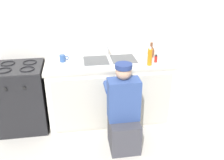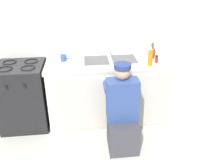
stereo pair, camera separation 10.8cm
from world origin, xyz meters
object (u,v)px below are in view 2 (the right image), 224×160
object	(u,v)px
coffee_mug	(64,58)
vase_decorative	(152,53)
soap_bottle_orange	(150,57)
stove_range	(24,96)
spice_bottle_red	(157,59)
sink_double_basin	(110,60)
plumber_person	(122,115)

from	to	relation	value
coffee_mug	vase_decorative	size ratio (longest dim) A/B	0.55
coffee_mug	soap_bottle_orange	world-z (taller)	soap_bottle_orange
soap_bottle_orange	vase_decorative	size ratio (longest dim) A/B	1.09
stove_range	soap_bottle_orange	world-z (taller)	soap_bottle_orange
stove_range	soap_bottle_orange	xyz separation A→B (m)	(1.72, -0.19, 0.56)
coffee_mug	spice_bottle_red	world-z (taller)	spice_bottle_red
sink_double_basin	stove_range	size ratio (longest dim) A/B	0.86
sink_double_basin	coffee_mug	bearing A→B (deg)	170.12
soap_bottle_orange	vase_decorative	world-z (taller)	soap_bottle_orange
stove_range	spice_bottle_red	world-z (taller)	spice_bottle_red
stove_range	coffee_mug	xyz separation A→B (m)	(0.58, 0.11, 0.50)
vase_decorative	plumber_person	bearing A→B (deg)	-126.94
coffee_mug	vase_decorative	bearing A→B (deg)	-2.57
stove_range	vase_decorative	xyz separation A→B (m)	(1.82, 0.06, 0.54)
plumber_person	spice_bottle_red	distance (m)	0.91
soap_bottle_orange	spice_bottle_red	xyz separation A→B (m)	(0.12, 0.09, -0.06)
sink_double_basin	soap_bottle_orange	bearing A→B (deg)	-21.27
plumber_person	coffee_mug	world-z (taller)	plumber_person
plumber_person	soap_bottle_orange	bearing A→B (deg)	46.14
sink_double_basin	soap_bottle_orange	world-z (taller)	soap_bottle_orange
plumber_person	coffee_mug	bearing A→B (deg)	133.31
plumber_person	vase_decorative	size ratio (longest dim) A/B	4.80
sink_double_basin	soap_bottle_orange	xyz separation A→B (m)	(0.50, -0.20, 0.09)
soap_bottle_orange	stove_range	bearing A→B (deg)	173.58
spice_bottle_red	plumber_person	bearing A→B (deg)	-135.51
stove_range	coffee_mug	bearing A→B (deg)	10.91
plumber_person	coffee_mug	size ratio (longest dim) A/B	8.76
coffee_mug	vase_decorative	distance (m)	1.24
stove_range	plumber_person	distance (m)	1.44
coffee_mug	stove_range	bearing A→B (deg)	-169.09
sink_double_basin	coffee_mug	distance (m)	0.64
sink_double_basin	spice_bottle_red	distance (m)	0.63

